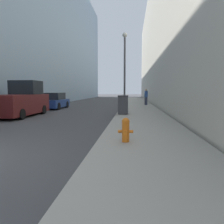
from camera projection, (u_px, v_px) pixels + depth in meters
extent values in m
cube|color=#9E998E|center=(138.00, 107.00, 22.06)|extent=(3.36, 60.00, 0.13)
cube|color=#849EB2|center=(21.00, 26.00, 30.46)|extent=(12.00, 60.00, 21.39)
cube|color=beige|center=(197.00, 39.00, 28.44)|extent=(12.00, 60.00, 16.88)
cylinder|color=orange|center=(126.00, 132.00, 6.64)|extent=(0.22, 0.22, 0.58)
sphere|color=orange|center=(126.00, 122.00, 6.60)|extent=(0.24, 0.24, 0.24)
cylinder|color=orange|center=(126.00, 119.00, 6.60)|extent=(0.06, 0.06, 0.05)
cylinder|color=orange|center=(125.00, 132.00, 6.46)|extent=(0.11, 0.12, 0.11)
cylinder|color=orange|center=(120.00, 131.00, 6.65)|extent=(0.12, 0.09, 0.09)
cylinder|color=orange|center=(131.00, 132.00, 6.62)|extent=(0.12, 0.09, 0.09)
cube|color=#3D3D42|center=(123.00, 105.00, 14.42)|extent=(0.66, 0.54, 1.14)
cube|color=#2D2D31|center=(123.00, 96.00, 14.36)|extent=(0.68, 0.56, 0.08)
cylinder|color=black|center=(119.00, 113.00, 14.72)|extent=(0.05, 0.16, 0.16)
cylinder|color=black|center=(127.00, 113.00, 14.67)|extent=(0.05, 0.16, 0.16)
cylinder|color=#4C4C51|center=(124.00, 109.00, 17.52)|extent=(0.29, 0.29, 0.25)
cylinder|color=#4C4C51|center=(125.00, 74.00, 17.25)|extent=(0.15, 0.15, 5.73)
sphere|color=silver|center=(125.00, 35.00, 16.96)|extent=(0.38, 0.38, 0.38)
cube|color=#561919|center=(20.00, 104.00, 14.37)|extent=(1.92, 5.09, 1.26)
cube|color=black|center=(26.00, 88.00, 15.14)|extent=(1.76, 1.63, 0.94)
cylinder|color=black|center=(20.00, 109.00, 16.06)|extent=(0.24, 0.64, 0.64)
cylinder|color=black|center=(43.00, 110.00, 15.90)|extent=(0.24, 0.64, 0.64)
cylinder|color=black|center=(21.00, 114.00, 12.77)|extent=(0.24, 0.64, 0.64)
cube|color=navy|center=(54.00, 103.00, 20.54)|extent=(1.73, 4.14, 0.70)
cube|color=#1E2328|center=(54.00, 96.00, 20.48)|extent=(1.53, 2.15, 0.64)
cylinder|color=black|center=(51.00, 104.00, 21.87)|extent=(0.24, 0.64, 0.64)
cylinder|color=black|center=(67.00, 104.00, 21.72)|extent=(0.24, 0.64, 0.64)
cylinder|color=black|center=(41.00, 106.00, 19.41)|extent=(0.24, 0.64, 0.64)
cylinder|color=black|center=(58.00, 106.00, 19.26)|extent=(0.24, 0.64, 0.64)
cube|color=#2D3347|center=(146.00, 101.00, 23.84)|extent=(0.30, 0.21, 0.85)
cube|color=#2D4C8C|center=(146.00, 94.00, 23.77)|extent=(0.35, 0.21, 0.67)
sphere|color=tan|center=(146.00, 90.00, 23.73)|extent=(0.23, 0.23, 0.23)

